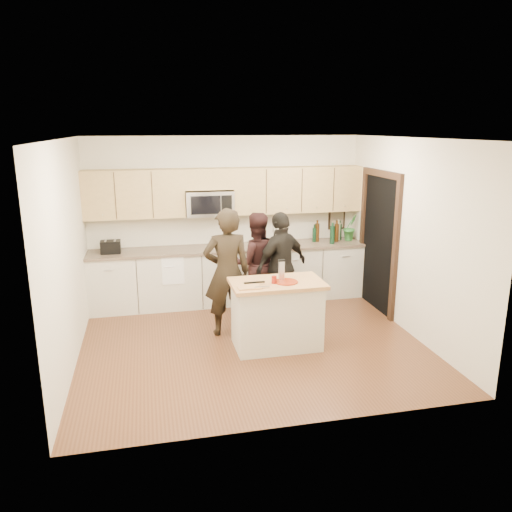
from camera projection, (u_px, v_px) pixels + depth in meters
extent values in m
plane|color=brown|center=(252.00, 342.00, 6.77)|extent=(4.50, 4.50, 0.00)
cube|color=beige|center=(227.00, 219.00, 8.32)|extent=(4.50, 0.02, 2.70)
cube|color=beige|center=(297.00, 295.00, 4.54)|extent=(4.50, 0.02, 2.70)
cube|color=beige|center=(68.00, 255.00, 5.96)|extent=(0.02, 4.00, 2.70)
cube|color=beige|center=(410.00, 238.00, 6.91)|extent=(0.02, 4.00, 2.70)
cube|color=white|center=(251.00, 138.00, 6.09)|extent=(4.50, 4.00, 0.02)
cube|color=beige|center=(230.00, 275.00, 8.26)|extent=(4.50, 0.62, 0.90)
cube|color=#70604B|center=(230.00, 248.00, 8.13)|extent=(4.50, 0.66, 0.04)
cube|color=tan|center=(134.00, 194.00, 7.74)|extent=(1.55, 0.33, 0.75)
cube|color=tan|center=(297.00, 189.00, 8.29)|extent=(2.17, 0.33, 0.75)
cube|color=tan|center=(208.00, 179.00, 7.93)|extent=(0.78, 0.33, 0.33)
cube|color=silver|center=(209.00, 203.00, 7.99)|extent=(0.76, 0.40, 0.40)
cube|color=black|center=(206.00, 205.00, 7.79)|extent=(0.47, 0.01, 0.29)
cube|color=black|center=(227.00, 204.00, 7.85)|extent=(0.17, 0.01, 0.29)
cube|color=black|center=(379.00, 244.00, 7.83)|extent=(0.02, 1.05, 2.10)
cube|color=black|center=(395.00, 253.00, 7.28)|extent=(0.06, 0.10, 2.10)
cube|color=black|center=(362.00, 237.00, 8.37)|extent=(0.06, 0.10, 2.10)
cube|color=black|center=(382.00, 174.00, 7.55)|extent=(0.06, 1.25, 0.10)
cube|color=black|center=(337.00, 218.00, 8.74)|extent=(0.30, 0.03, 0.38)
cube|color=tan|center=(337.00, 219.00, 8.72)|extent=(0.24, 0.00, 0.32)
cube|color=white|center=(173.00, 269.00, 7.70)|extent=(0.34, 0.01, 0.48)
cube|color=white|center=(171.00, 250.00, 7.92)|extent=(0.34, 0.60, 0.01)
cube|color=beige|center=(277.00, 316.00, 6.56)|extent=(1.11, 0.65, 0.85)
cube|color=#B5784B|center=(277.00, 283.00, 6.44)|extent=(1.20, 0.71, 0.05)
cylinder|color=maroon|center=(286.00, 282.00, 6.40)|extent=(0.30, 0.30, 0.02)
cube|color=silver|center=(281.00, 270.00, 6.46)|extent=(0.07, 0.05, 0.24)
cube|color=black|center=(282.00, 261.00, 6.42)|extent=(0.09, 0.06, 0.02)
cylinder|color=maroon|center=(274.00, 280.00, 6.36)|extent=(0.07, 0.07, 0.09)
cube|color=#B5784B|center=(249.00, 287.00, 6.17)|extent=(0.29, 0.18, 0.02)
cube|color=black|center=(254.00, 282.00, 6.31)|extent=(0.27, 0.03, 0.02)
cube|color=silver|center=(262.00, 287.00, 6.17)|extent=(0.20, 0.03, 0.01)
cube|color=black|center=(111.00, 247.00, 7.70)|extent=(0.30, 0.21, 0.20)
cube|color=silver|center=(105.00, 241.00, 7.66)|extent=(0.03, 0.15, 0.00)
cube|color=silver|center=(115.00, 240.00, 7.69)|extent=(0.03, 0.15, 0.00)
cylinder|color=black|center=(314.00, 233.00, 8.45)|extent=(0.06, 0.06, 0.30)
cylinder|color=#351E09|center=(317.00, 231.00, 8.46)|extent=(0.07, 0.07, 0.37)
cylinder|color=#A6A884|center=(333.00, 232.00, 8.44)|extent=(0.07, 0.07, 0.35)
cylinder|color=black|center=(339.00, 230.00, 8.59)|extent=(0.08, 0.08, 0.34)
cylinder|color=#351E09|center=(337.00, 231.00, 8.46)|extent=(0.07, 0.07, 0.36)
cylinder|color=#A6A884|center=(338.00, 230.00, 8.57)|extent=(0.07, 0.07, 0.36)
cylinder|color=black|center=(332.00, 233.00, 8.30)|extent=(0.08, 0.08, 0.36)
imported|color=#327D33|center=(350.00, 227.00, 8.55)|extent=(0.30, 0.27, 0.45)
imported|color=black|center=(227.00, 272.00, 6.85)|extent=(0.66, 0.43, 1.79)
imported|color=black|center=(256.00, 263.00, 7.69)|extent=(0.78, 0.61, 1.59)
imported|color=black|center=(281.00, 266.00, 7.46)|extent=(1.03, 0.81, 1.64)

